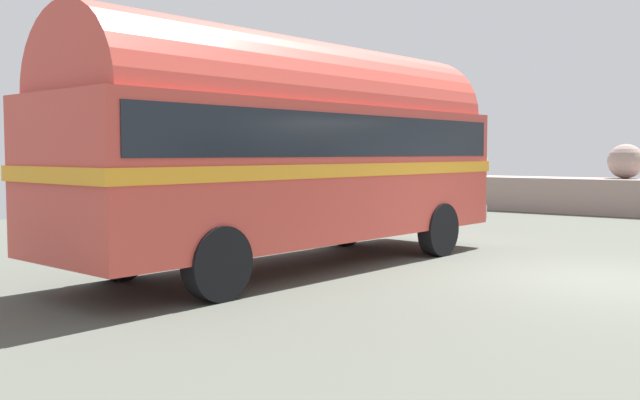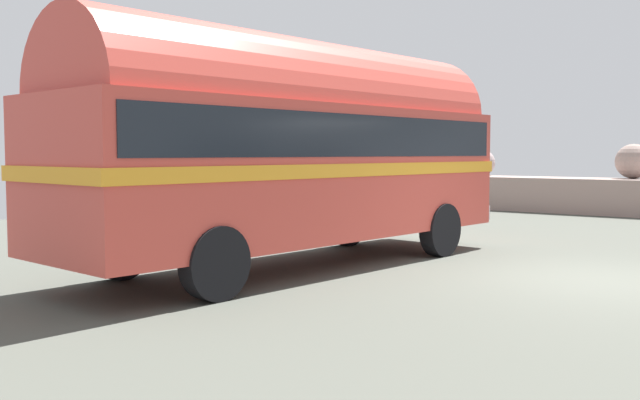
% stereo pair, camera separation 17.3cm
% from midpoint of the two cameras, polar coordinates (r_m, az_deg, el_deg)
% --- Properties ---
extents(ground, '(32.00, 26.00, 0.02)m').
position_cam_midpoint_polar(ground, '(11.23, 21.94, -6.07)').
color(ground, '#494B43').
extents(vintage_coach, '(3.17, 8.76, 3.70)m').
position_cam_midpoint_polar(vintage_coach, '(11.46, -1.50, 4.65)').
color(vintage_coach, black).
rests_on(vintage_coach, ground).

